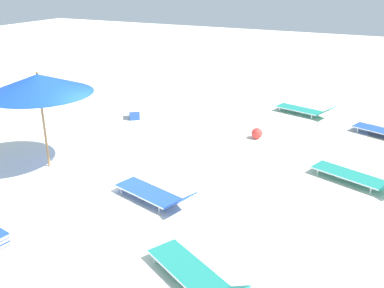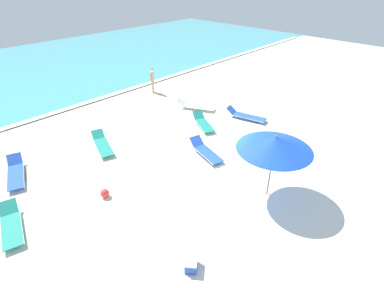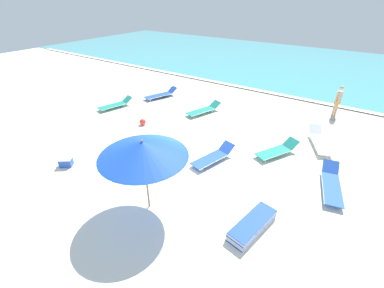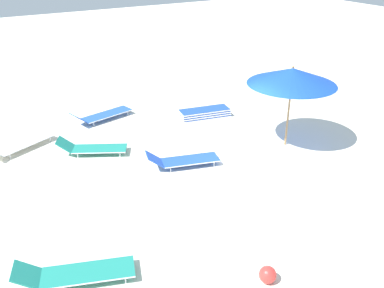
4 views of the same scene
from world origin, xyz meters
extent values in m
cube|color=silver|center=(0.00, 0.00, -0.08)|extent=(60.00, 60.00, 0.16)
cylinder|color=#9E7547|center=(0.65, -2.42, 1.13)|extent=(0.06, 0.06, 2.26)
cone|color=blue|center=(0.65, -2.42, 2.26)|extent=(2.69, 2.69, 0.49)
cylinder|color=#13359C|center=(0.65, -2.42, 2.03)|extent=(2.61, 2.61, 0.01)
sphere|color=#9E7547|center=(0.65, -2.42, 2.54)|extent=(0.07, 0.07, 0.07)
cube|color=#1E8475|center=(3.01, 2.91, 0.17)|extent=(1.28, 1.71, 0.03)
cylinder|color=silver|center=(2.74, 3.05, 0.17)|extent=(0.77, 1.45, 0.03)
cylinder|color=silver|center=(3.27, 2.77, 0.17)|extent=(0.77, 1.45, 0.03)
cylinder|color=silver|center=(2.49, 2.47, 0.08)|extent=(0.03, 0.03, 0.16)
cylinder|color=silver|center=(2.94, 2.23, 0.08)|extent=(0.03, 0.03, 0.16)
cylinder|color=silver|center=(3.07, 3.59, 0.08)|extent=(0.03, 0.03, 0.16)
cube|color=#1E8475|center=(-1.99, 4.88, 0.17)|extent=(1.14, 1.88, 0.03)
cylinder|color=silver|center=(-2.28, 4.98, 0.17)|extent=(0.60, 1.69, 0.03)
cylinder|color=silver|center=(-1.71, 4.79, 0.17)|extent=(0.60, 1.69, 0.03)
cylinder|color=silver|center=(-2.46, 4.31, 0.08)|extent=(0.03, 0.03, 0.16)
cylinder|color=silver|center=(-1.98, 4.14, 0.08)|extent=(0.03, 0.03, 0.16)
cylinder|color=silver|center=(-2.01, 5.62, 0.08)|extent=(0.03, 0.03, 0.16)
cylinder|color=silver|center=(-1.53, 5.46, 0.08)|extent=(0.03, 0.03, 0.16)
cube|color=blue|center=(-5.74, 5.46, 0.17)|extent=(1.18, 1.95, 0.03)
cylinder|color=silver|center=(-5.46, 5.36, 0.17)|extent=(0.64, 1.76, 0.03)
cylinder|color=silver|center=(-6.22, 4.86, 0.08)|extent=(0.03, 0.03, 0.16)
cylinder|color=silver|center=(-5.74, 4.69, 0.08)|extent=(0.03, 0.03, 0.16)
cube|color=#1E8475|center=(-6.90, 2.51, 0.17)|extent=(1.02, 1.76, 0.03)
cylinder|color=silver|center=(-7.19, 2.59, 0.17)|extent=(0.47, 1.61, 0.03)
cylinder|color=silver|center=(-6.61, 2.43, 0.17)|extent=(0.47, 1.61, 0.03)
cube|color=#1E8475|center=(-6.62, 3.53, 0.33)|extent=(0.68, 0.61, 0.33)
cylinder|color=silver|center=(-7.32, 1.95, 0.08)|extent=(0.03, 0.03, 0.16)
cylinder|color=silver|center=(-6.83, 1.82, 0.08)|extent=(0.03, 0.03, 0.16)
cylinder|color=silver|center=(-6.98, 3.20, 0.08)|extent=(0.03, 0.03, 0.16)
cylinder|color=silver|center=(-6.49, 3.06, 0.08)|extent=(0.03, 0.03, 0.16)
cube|color=blue|center=(0.99, 0.88, 0.17)|extent=(1.02, 1.75, 0.03)
cylinder|color=silver|center=(0.70, 0.96, 0.17)|extent=(0.47, 1.59, 0.03)
cylinder|color=silver|center=(1.28, 0.80, 0.17)|extent=(0.47, 1.59, 0.03)
cube|color=blue|center=(1.27, 1.89, 0.34)|extent=(0.68, 0.60, 0.35)
cylinder|color=silver|center=(0.57, 0.33, 0.08)|extent=(0.03, 0.03, 0.16)
cylinder|color=silver|center=(1.06, 0.19, 0.08)|extent=(0.03, 0.03, 0.16)
cylinder|color=silver|center=(0.91, 1.57, 0.08)|extent=(0.03, 0.03, 0.16)
cylinder|color=silver|center=(1.41, 1.43, 0.08)|extent=(0.03, 0.03, 0.16)
sphere|color=red|center=(-3.79, 1.92, 0.17)|extent=(0.34, 0.34, 0.34)
cube|color=blue|center=(-3.76, -2.60, 0.16)|extent=(0.59, 0.56, 0.32)
cube|color=white|center=(-3.76, -2.60, 0.35)|extent=(0.61, 0.59, 0.05)
camera|label=1|loc=(8.30, 5.62, 4.85)|focal=40.00mm
camera|label=2|loc=(-7.81, -6.52, 7.61)|focal=28.00mm
camera|label=3|loc=(5.37, -6.82, 6.21)|focal=24.00mm
camera|label=4|loc=(-8.46, 6.32, 6.04)|focal=40.00mm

